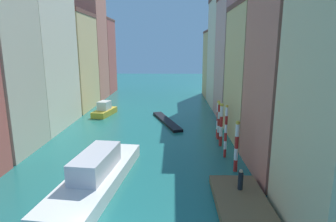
{
  "coord_description": "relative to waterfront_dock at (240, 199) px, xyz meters",
  "views": [
    {
      "loc": [
        3.74,
        -12.63,
        10.24
      ],
      "look_at": [
        2.95,
        26.28,
        1.5
      ],
      "focal_mm": 30.29,
      "sensor_mm": 36.0,
      "label": 1
    }
  ],
  "objects": [
    {
      "name": "ground_plane",
      "position": [
        -8.23,
        19.78,
        -0.28
      ],
      "size": [
        154.0,
        154.0,
        0.0
      ],
      "primitive_type": "plane",
      "color": "#1E6B66"
    },
    {
      "name": "building_left_2",
      "position": [
        -22.04,
        18.71,
        9.12
      ],
      "size": [
        7.34,
        11.31,
        18.78
      ],
      "color": "beige",
      "rests_on": "ground"
    },
    {
      "name": "building_left_3",
      "position": [
        -22.04,
        30.12,
        7.72
      ],
      "size": [
        7.34,
        10.76,
        15.97
      ],
      "color": "#DBB77A",
      "rests_on": "ground"
    },
    {
      "name": "building_left_4",
      "position": [
        -22.04,
        39.66,
        10.32
      ],
      "size": [
        7.34,
        8.13,
        21.16
      ],
      "color": "#C6705B",
      "rests_on": "ground"
    },
    {
      "name": "building_left_5",
      "position": [
        -22.04,
        47.97,
        7.99
      ],
      "size": [
        7.34,
        8.28,
        16.52
      ],
      "color": "#B25147",
      "rests_on": "ground"
    },
    {
      "name": "building_right_1",
      "position": [
        5.58,
        5.11,
        8.44
      ],
      "size": [
        7.34,
        8.26,
        17.43
      ],
      "color": "#C6705B",
      "rests_on": "ground"
    },
    {
      "name": "building_right_2",
      "position": [
        5.58,
        14.33,
        7.19
      ],
      "size": [
        7.34,
        10.0,
        14.93
      ],
      "color": "#DBB77A",
      "rests_on": "ground"
    },
    {
      "name": "building_right_3",
      "position": [
        5.58,
        24.06,
        8.51
      ],
      "size": [
        7.34,
        8.8,
        17.56
      ],
      "color": "tan",
      "rests_on": "ground"
    },
    {
      "name": "building_right_4",
      "position": [
        5.58,
        33.62,
        9.14
      ],
      "size": [
        7.34,
        10.39,
        18.82
      ],
      "color": "beige",
      "rests_on": "ground"
    },
    {
      "name": "building_right_5",
      "position": [
        5.58,
        43.1,
        6.54
      ],
      "size": [
        7.34,
        8.47,
        13.62
      ],
      "color": "#DBB77A",
      "rests_on": "ground"
    },
    {
      "name": "waterfront_dock",
      "position": [
        0.0,
        0.0,
        0.0
      ],
      "size": [
        3.36,
        6.12,
        0.56
      ],
      "color": "brown",
      "rests_on": "ground"
    },
    {
      "name": "person_on_dock",
      "position": [
        0.18,
        0.88,
        0.97
      ],
      "size": [
        0.36,
        0.36,
        1.49
      ],
      "color": "black",
      "rests_on": "waterfront_dock"
    },
    {
      "name": "mooring_pole_0",
      "position": [
        0.75,
        5.06,
        1.99
      ],
      "size": [
        0.35,
        0.35,
        4.43
      ],
      "color": "red",
      "rests_on": "ground"
    },
    {
      "name": "mooring_pole_1",
      "position": [
        0.41,
        8.24,
        2.32
      ],
      "size": [
        0.28,
        0.28,
        5.11
      ],
      "color": "red",
      "rests_on": "ground"
    },
    {
      "name": "mooring_pole_2",
      "position": [
        0.51,
        11.4,
        2.09
      ],
      "size": [
        0.37,
        0.37,
        4.63
      ],
      "color": "red",
      "rests_on": "ground"
    },
    {
      "name": "mooring_pole_3",
      "position": [
        0.61,
        13.69,
        1.92
      ],
      "size": [
        0.33,
        0.33,
        4.31
      ],
      "color": "red",
      "rests_on": "ground"
    },
    {
      "name": "mooring_pole_4",
      "position": [
        0.62,
        14.29,
        1.97
      ],
      "size": [
        0.36,
        0.36,
        4.39
      ],
      "color": "red",
      "rests_on": "ground"
    },
    {
      "name": "vaporetto_white",
      "position": [
        -10.29,
        2.37,
        0.62
      ],
      "size": [
        5.02,
        13.14,
        2.64
      ],
      "color": "white",
      "rests_on": "ground"
    },
    {
      "name": "gondola_black",
      "position": [
        -5.49,
        21.04,
        -0.1
      ],
      "size": [
        4.43,
        10.24,
        0.36
      ],
      "color": "black",
      "rests_on": "ground"
    },
    {
      "name": "motorboat_0",
      "position": [
        -15.18,
        25.15,
        0.49
      ],
      "size": [
        3.05,
        5.47,
        2.18
      ],
      "color": "gold",
      "rests_on": "ground"
    }
  ]
}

